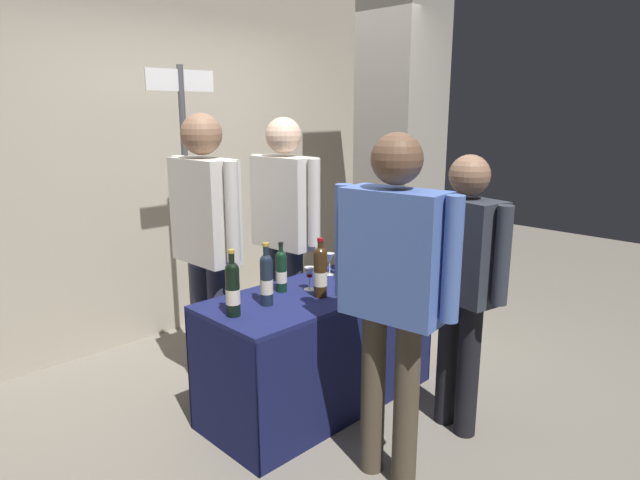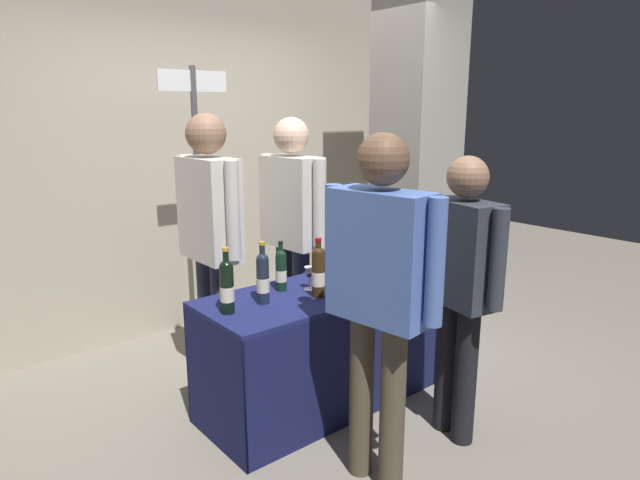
% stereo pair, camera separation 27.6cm
% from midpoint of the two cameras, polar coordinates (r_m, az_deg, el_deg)
% --- Properties ---
extents(ground_plane, '(12.00, 12.00, 0.00)m').
position_cam_midpoint_polar(ground_plane, '(3.58, 2.30, -16.46)').
color(ground_plane, gray).
extents(back_partition, '(5.20, 0.12, 2.99)m').
position_cam_midpoint_polar(back_partition, '(4.56, -12.48, 9.53)').
color(back_partition, '#B2A893').
rests_on(back_partition, ground_plane).
extents(concrete_pillar, '(0.53, 0.53, 3.22)m').
position_cam_midpoint_polar(concrete_pillar, '(4.49, 11.77, 10.97)').
color(concrete_pillar, gray).
rests_on(concrete_pillar, ground_plane).
extents(tasting_table, '(1.46, 0.62, 0.74)m').
position_cam_midpoint_polar(tasting_table, '(3.36, 2.38, -9.01)').
color(tasting_table, '#191E51').
rests_on(tasting_table, ground_plane).
extents(featured_wine_bottle, '(0.07, 0.07, 0.33)m').
position_cam_midpoint_polar(featured_wine_bottle, '(3.58, 9.51, -1.28)').
color(featured_wine_bottle, black).
rests_on(featured_wine_bottle, tasting_table).
extents(display_bottle_0, '(0.07, 0.07, 0.36)m').
position_cam_midpoint_polar(display_bottle_0, '(3.66, 7.65, -0.78)').
color(display_bottle_0, black).
rests_on(display_bottle_0, tasting_table).
extents(display_bottle_1, '(0.07, 0.07, 0.35)m').
position_cam_midpoint_polar(display_bottle_1, '(3.00, -3.35, -3.91)').
color(display_bottle_1, '#192333').
rests_on(display_bottle_1, tasting_table).
extents(display_bottle_2, '(0.07, 0.07, 0.35)m').
position_cam_midpoint_polar(display_bottle_2, '(2.88, -6.94, -4.75)').
color(display_bottle_2, black).
rests_on(display_bottle_2, tasting_table).
extents(display_bottle_3, '(0.08, 0.08, 0.34)m').
position_cam_midpoint_polar(display_bottle_3, '(3.10, 2.38, -3.26)').
color(display_bottle_3, '#38230F').
rests_on(display_bottle_3, tasting_table).
extents(display_bottle_4, '(0.07, 0.07, 0.30)m').
position_cam_midpoint_polar(display_bottle_4, '(3.21, -1.62, -3.11)').
color(display_bottle_4, black).
rests_on(display_bottle_4, tasting_table).
extents(display_bottle_5, '(0.07, 0.07, 0.36)m').
position_cam_midpoint_polar(display_bottle_5, '(3.45, 11.05, -1.77)').
color(display_bottle_5, black).
rests_on(display_bottle_5, tasting_table).
extents(display_bottle_6, '(0.07, 0.07, 0.33)m').
position_cam_midpoint_polar(display_bottle_6, '(3.44, 5.15, -1.90)').
color(display_bottle_6, black).
rests_on(display_bottle_6, tasting_table).
extents(wine_glass_near_vendor, '(0.07, 0.07, 0.14)m').
position_cam_midpoint_polar(wine_glass_near_vendor, '(3.52, 3.68, -2.07)').
color(wine_glass_near_vendor, silver).
rests_on(wine_glass_near_vendor, tasting_table).
extents(wine_glass_mid, '(0.08, 0.08, 0.14)m').
position_cam_midpoint_polar(wine_glass_mid, '(3.54, 6.83, -2.05)').
color(wine_glass_mid, silver).
rests_on(wine_glass_mid, tasting_table).
extents(wine_glass_near_taster, '(0.07, 0.07, 0.14)m').
position_cam_midpoint_polar(wine_glass_near_taster, '(3.24, 1.33, -3.52)').
color(wine_glass_near_taster, silver).
rests_on(wine_glass_near_taster, tasting_table).
extents(flower_vase, '(0.10, 0.10, 0.40)m').
position_cam_midpoint_polar(flower_vase, '(3.62, 5.16, -1.50)').
color(flower_vase, slate).
rests_on(flower_vase, tasting_table).
extents(vendor_presenter, '(0.24, 0.62, 1.73)m').
position_cam_midpoint_polar(vendor_presenter, '(3.75, -0.81, 2.19)').
color(vendor_presenter, '#2D3347').
rests_on(vendor_presenter, ground_plane).
extents(vendor_assistant, '(0.24, 0.61, 1.76)m').
position_cam_midpoint_polar(vendor_assistant, '(3.40, -9.05, 1.20)').
color(vendor_assistant, '#2D3347').
rests_on(vendor_assistant, ground_plane).
extents(taster_foreground_right, '(0.28, 0.55, 1.56)m').
position_cam_midpoint_polar(taster_foreground_right, '(3.02, 17.03, -3.70)').
color(taster_foreground_right, black).
rests_on(taster_foreground_right, ground_plane).
extents(taster_foreground_left, '(0.27, 0.64, 1.69)m').
position_cam_midpoint_polar(taster_foreground_left, '(2.52, 9.36, -4.26)').
color(taster_foreground_left, '#4C4233').
rests_on(taster_foreground_left, ground_plane).
extents(booth_signpost, '(0.51, 0.04, 2.07)m').
position_cam_midpoint_polar(booth_signpost, '(3.96, -10.58, 5.35)').
color(booth_signpost, '#47474C').
rests_on(booth_signpost, ground_plane).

